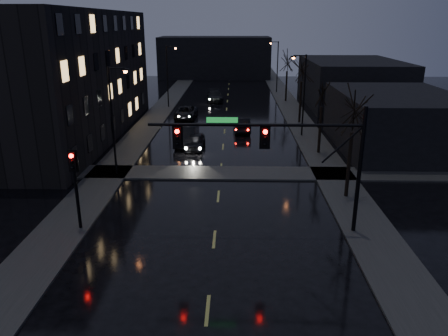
# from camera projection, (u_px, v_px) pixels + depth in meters

# --- Properties ---
(sidewalk_left) EXTENTS (3.00, 140.00, 0.12)m
(sidewalk_left) POSITION_uv_depth(u_px,v_px,m) (150.00, 124.00, 48.96)
(sidewalk_left) COLOR #2D2D2B
(sidewalk_left) RESTS_ON ground
(sidewalk_right) EXTENTS (3.00, 140.00, 0.12)m
(sidewalk_right) POSITION_uv_depth(u_px,v_px,m) (301.00, 125.00, 48.57)
(sidewalk_right) COLOR #2D2D2B
(sidewalk_right) RESTS_ON ground
(sidewalk_cross) EXTENTS (40.00, 3.00, 0.12)m
(sidewalk_cross) POSITION_uv_depth(u_px,v_px,m) (220.00, 173.00, 33.14)
(sidewalk_cross) COLOR #2D2D2B
(sidewalk_cross) RESTS_ON ground
(apartment_block) EXTENTS (12.00, 30.00, 12.00)m
(apartment_block) POSITION_uv_depth(u_px,v_px,m) (55.00, 75.00, 42.50)
(apartment_block) COLOR black
(apartment_block) RESTS_ON ground
(commercial_right_near) EXTENTS (10.00, 14.00, 5.00)m
(commercial_right_near) POSITION_uv_depth(u_px,v_px,m) (396.00, 121.00, 39.11)
(commercial_right_near) COLOR black
(commercial_right_near) RESTS_ON ground
(commercial_right_far) EXTENTS (12.00, 18.00, 6.00)m
(commercial_right_far) POSITION_uv_depth(u_px,v_px,m) (351.00, 82.00, 59.75)
(commercial_right_far) COLOR black
(commercial_right_far) RESTS_ON ground
(far_block) EXTENTS (22.00, 10.00, 8.00)m
(far_block) POSITION_uv_depth(u_px,v_px,m) (215.00, 57.00, 88.29)
(far_block) COLOR black
(far_block) RESTS_ON ground
(signal_mast) EXTENTS (11.11, 0.41, 7.00)m
(signal_mast) POSITION_uv_depth(u_px,v_px,m) (289.00, 147.00, 22.51)
(signal_mast) COLOR black
(signal_mast) RESTS_ON ground
(signal_pole_left) EXTENTS (0.35, 0.41, 4.53)m
(signal_pole_left) POSITION_uv_depth(u_px,v_px,m) (75.00, 179.00, 23.36)
(signal_pole_left) COLOR black
(signal_pole_left) RESTS_ON ground
(tree_near) EXTENTS (3.52, 3.52, 8.08)m
(tree_near) POSITION_uv_depth(u_px,v_px,m) (355.00, 104.00, 26.72)
(tree_near) COLOR black
(tree_near) RESTS_ON ground
(tree_mid_a) EXTENTS (3.30, 3.30, 7.58)m
(tree_mid_a) POSITION_uv_depth(u_px,v_px,m) (323.00, 87.00, 36.31)
(tree_mid_a) COLOR black
(tree_mid_a) RESTS_ON ground
(tree_mid_b) EXTENTS (3.74, 3.74, 8.59)m
(tree_mid_b) POSITION_uv_depth(u_px,v_px,m) (303.00, 64.00, 47.43)
(tree_mid_b) COLOR black
(tree_mid_b) RESTS_ON ground
(tree_far) EXTENTS (3.43, 3.43, 7.88)m
(tree_far) POSITION_uv_depth(u_px,v_px,m) (288.00, 58.00, 60.86)
(tree_far) COLOR black
(tree_far) RESTS_ON ground
(streetlight_l_near) EXTENTS (1.53, 0.28, 8.00)m
(streetlight_l_near) POSITION_uv_depth(u_px,v_px,m) (115.00, 113.00, 31.33)
(streetlight_l_near) COLOR black
(streetlight_l_near) RESTS_ON ground
(streetlight_l_far) EXTENTS (1.53, 0.28, 8.00)m
(streetlight_l_far) POSITION_uv_depth(u_px,v_px,m) (169.00, 71.00, 56.90)
(streetlight_l_far) COLOR black
(streetlight_l_far) RESTS_ON ground
(streetlight_r_mid) EXTENTS (1.53, 0.28, 8.00)m
(streetlight_r_mid) POSITION_uv_depth(u_px,v_px,m) (302.00, 89.00, 42.35)
(streetlight_r_mid) COLOR black
(streetlight_r_mid) RESTS_ON ground
(streetlight_r_far) EXTENTS (1.53, 0.28, 8.00)m
(streetlight_r_far) POSITION_uv_depth(u_px,v_px,m) (276.00, 62.00, 68.87)
(streetlight_r_far) COLOR black
(streetlight_r_far) RESTS_ON ground
(oncoming_car_a) EXTENTS (1.77, 4.02, 1.35)m
(oncoming_car_a) POSITION_uv_depth(u_px,v_px,m) (195.00, 141.00, 39.46)
(oncoming_car_a) COLOR black
(oncoming_car_a) RESTS_ON ground
(oncoming_car_b) EXTENTS (1.98, 5.10, 1.66)m
(oncoming_car_b) POSITION_uv_depth(u_px,v_px,m) (187.00, 136.00, 40.72)
(oncoming_car_b) COLOR black
(oncoming_car_b) RESTS_ON ground
(oncoming_car_c) EXTENTS (2.54, 5.19, 1.42)m
(oncoming_car_c) POSITION_uv_depth(u_px,v_px,m) (186.00, 113.00, 51.68)
(oncoming_car_c) COLOR black
(oncoming_car_c) RESTS_ON ground
(oncoming_car_d) EXTENTS (2.72, 5.38, 1.50)m
(oncoming_car_d) POSITION_uv_depth(u_px,v_px,m) (215.00, 96.00, 62.85)
(oncoming_car_d) COLOR black
(oncoming_car_d) RESTS_ON ground
(lead_car) EXTENTS (1.84, 4.63, 1.50)m
(lead_car) POSITION_uv_depth(u_px,v_px,m) (242.00, 124.00, 45.57)
(lead_car) COLOR black
(lead_car) RESTS_ON ground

